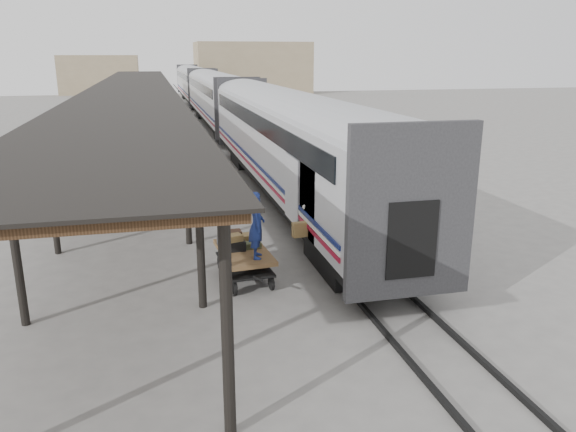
# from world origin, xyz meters

# --- Properties ---
(ground) EXTENTS (160.00, 160.00, 0.00)m
(ground) POSITION_xyz_m (0.00, 0.00, 0.00)
(ground) COLOR slate
(ground) RESTS_ON ground
(train) EXTENTS (3.45, 76.01, 4.01)m
(train) POSITION_xyz_m (3.19, 33.79, 2.69)
(train) COLOR silver
(train) RESTS_ON ground
(canopy) EXTENTS (4.90, 64.30, 4.15)m
(canopy) POSITION_xyz_m (-3.40, 24.00, 4.00)
(canopy) COLOR #422B19
(canopy) RESTS_ON ground
(rails) EXTENTS (1.54, 150.00, 0.12)m
(rails) POSITION_xyz_m (3.20, 34.00, 0.06)
(rails) COLOR black
(rails) RESTS_ON ground
(building_far) EXTENTS (18.00, 10.00, 8.00)m
(building_far) POSITION_xyz_m (14.00, 78.00, 4.00)
(building_far) COLOR tan
(building_far) RESTS_ON ground
(building_left) EXTENTS (12.00, 8.00, 6.00)m
(building_left) POSITION_xyz_m (-10.00, 82.00, 3.00)
(building_left) COLOR tan
(building_left) RESTS_ON ground
(baggage_cart) EXTENTS (1.45, 2.50, 0.86)m
(baggage_cart) POSITION_xyz_m (-0.06, -0.46, 0.65)
(baggage_cart) COLOR brown
(baggage_cart) RESTS_ON ground
(suitcase_stack) EXTENTS (1.25, 1.16, 0.43)m
(suitcase_stack) POSITION_xyz_m (-0.21, -0.11, 1.03)
(suitcase_stack) COLOR #39383B
(suitcase_stack) RESTS_ON baggage_cart
(luggage_tug) EXTENTS (1.08, 1.57, 1.30)m
(luggage_tug) POSITION_xyz_m (-1.46, 20.53, 0.59)
(luggage_tug) COLOR maroon
(luggage_tug) RESTS_ON ground
(porter) EXTENTS (0.53, 0.72, 1.79)m
(porter) POSITION_xyz_m (0.19, -1.11, 1.76)
(porter) COLOR navy
(porter) RESTS_ON baggage_cart
(pedestrian) EXTENTS (1.02, 0.68, 1.62)m
(pedestrian) POSITION_xyz_m (-3.42, 14.39, 0.81)
(pedestrian) COLOR black
(pedestrian) RESTS_ON ground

